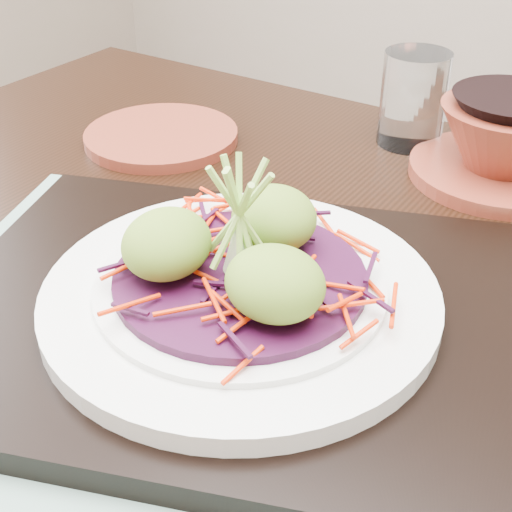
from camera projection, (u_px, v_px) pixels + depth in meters
The scene contains 11 objects.
dining_table at pixel (306, 372), 0.61m from camera, with size 1.13×0.76×0.70m.
placemat at pixel (241, 328), 0.51m from camera, with size 0.49×0.38×0.00m, color gray.
serving_tray at pixel (241, 315), 0.51m from camera, with size 0.43×0.32×0.02m, color black.
white_plate at pixel (240, 294), 0.50m from camera, with size 0.28×0.28×0.02m.
cabbage_bed at pixel (240, 277), 0.49m from camera, with size 0.17×0.17×0.01m, color #390B2F.
carrot_julienne at pixel (240, 267), 0.48m from camera, with size 0.21×0.21×0.01m, color red, non-canonical shape.
guacamole_scoops at pixel (239, 248), 0.47m from camera, with size 0.15×0.13×0.05m.
scallion_garnish at pixel (239, 220), 0.46m from camera, with size 0.06×0.06×0.10m, color #97C850, non-canonical shape.
terracotta_side_plate at pixel (161, 136), 0.79m from camera, with size 0.17×0.17×0.01m, color maroon.
water_glass at pixel (413, 99), 0.76m from camera, with size 0.07×0.07×0.10m, color white.
terracotta_bowl_set at pixel (504, 147), 0.70m from camera, with size 0.22×0.22×0.07m.
Camera 1 is at (0.22, -0.43, 1.03)m, focal length 50.00 mm.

